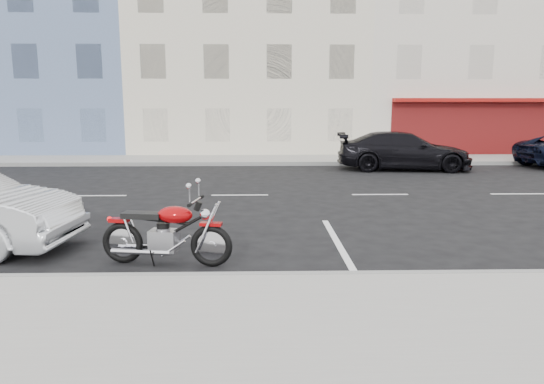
{
  "coord_description": "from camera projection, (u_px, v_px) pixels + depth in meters",
  "views": [
    {
      "loc": [
        -1.41,
        -13.51,
        2.45
      ],
      "look_at": [
        -1.18,
        -4.07,
        0.8
      ],
      "focal_mm": 32.0,
      "sensor_mm": 36.0,
      "label": 1
    }
  ],
  "objects": [
    {
      "name": "curb_near",
      "position": [
        3.0,
        280.0,
        6.74
      ],
      "size": [
        80.0,
        0.12,
        0.16
      ],
      "primitive_type": "cube",
      "color": "gray",
      "rests_on": "ground"
    },
    {
      "name": "bldg_blue",
      "position": [
        45.0,
        37.0,
        28.36
      ],
      "size": [
        12.0,
        12.0,
        13.0
      ],
      "primitive_type": "cube",
      "color": "slate",
      "rests_on": "ground"
    },
    {
      "name": "curb_far",
      "position": [
        176.0,
        164.0,
        20.52
      ],
      "size": [
        80.0,
        0.12,
        0.16
      ],
      "primitive_type": "cube",
      "color": "gray",
      "rests_on": "ground"
    },
    {
      "name": "motorcycle",
      "position": [
        213.0,
        237.0,
        7.49
      ],
      "size": [
        2.1,
        0.72,
        1.06
      ],
      "rotation": [
        0.0,
        0.0,
        -0.15
      ],
      "color": "black",
      "rests_on": "ground"
    },
    {
      "name": "bldg_corner",
      "position": [
        467.0,
        43.0,
        28.99
      ],
      "size": [
        14.0,
        12.0,
        12.5
      ],
      "primitive_type": "cube",
      "color": "beige",
      "rests_on": "ground"
    },
    {
      "name": "ground",
      "position": [
        310.0,
        195.0,
        13.76
      ],
      "size": [
        120.0,
        120.0,
        0.0
      ],
      "primitive_type": "plane",
      "color": "black",
      "rests_on": "ground"
    },
    {
      "name": "sidewalk_far",
      "position": [
        182.0,
        160.0,
        22.2
      ],
      "size": [
        80.0,
        3.4,
        0.15
      ],
      "primitive_type": "cube",
      "color": "gray",
      "rests_on": "ground"
    },
    {
      "name": "bldg_cream",
      "position": [
        250.0,
        51.0,
        28.77
      ],
      "size": [
        12.0,
        12.0,
        11.5
      ],
      "primitive_type": "cube",
      "color": "beige",
      "rests_on": "ground"
    },
    {
      "name": "car_far",
      "position": [
        404.0,
        151.0,
        19.17
      ],
      "size": [
        5.39,
        2.65,
        1.51
      ],
      "primitive_type": "imported",
      "rotation": [
        0.0,
        0.0,
        1.47
      ],
      "color": "black",
      "rests_on": "ground"
    }
  ]
}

